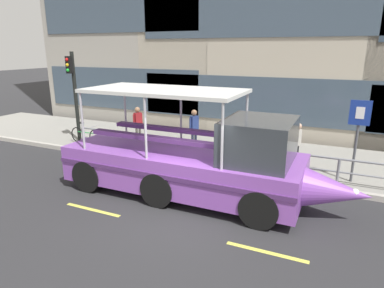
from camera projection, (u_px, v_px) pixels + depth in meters
The scene contains 13 objects.
ground_plane at pixel (184, 214), 9.00m from camera, with size 120.00×120.00×0.00m, color #2B2B2D.
sidewalk at pixel (243, 154), 13.87m from camera, with size 32.00×4.80×0.18m, color gray.
curb_edge at pixel (223, 173), 11.69m from camera, with size 32.00×0.18×0.18m, color #B2ADA3.
lane_centreline at pixel (169, 228), 8.27m from camera, with size 25.80×0.12×0.01m.
curb_guardrail at pixel (216, 151), 11.97m from camera, with size 12.29×0.09×0.87m.
traffic_light_pole at pixel (74, 88), 14.73m from camera, with size 0.24×0.46×3.98m.
parking_sign at pixel (358, 127), 10.24m from camera, with size 0.60×0.12×2.62m.
leaned_bicycle at pixel (86, 135), 14.90m from camera, with size 1.74×0.46×0.96m.
duck_tour_boat at pixel (197, 162), 9.87m from camera, with size 8.90×2.54×3.15m.
pedestrian_near_bow at pixel (297, 141), 11.86m from camera, with size 0.24×0.45×1.60m.
pedestrian_mid_left at pixel (241, 134), 12.89m from camera, with size 0.34×0.33×1.55m.
pedestrian_mid_right at pixel (194, 126), 13.78m from camera, with size 0.30×0.45×1.71m.
pedestrian_near_stern at pixel (138, 122), 14.65m from camera, with size 0.29×0.45×1.67m.
Camera 1 is at (3.58, -7.31, 4.29)m, focal length 31.36 mm.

